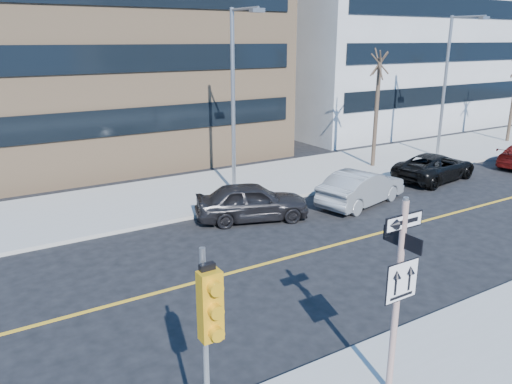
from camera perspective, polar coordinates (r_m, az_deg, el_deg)
ground at (r=12.67m, az=6.38°, el=-16.00°), size 120.00×120.00×0.00m
far_sidewalk at (r=32.66m, az=18.60°, el=4.14°), size 66.00×6.00×0.15m
road_centerline at (r=23.39m, az=23.91°, el=-1.56°), size 40.00×0.14×0.01m
sign_pole at (r=9.88m, az=15.96°, el=-10.45°), size 0.92×0.92×4.06m
traffic_signal at (r=7.32m, az=-5.33°, el=-14.88°), size 0.32×0.45×4.00m
parked_car_a at (r=19.67m, az=-0.45°, el=-1.09°), size 3.16×4.79×1.52m
parked_car_b at (r=21.99m, az=11.97°, el=0.50°), size 2.65×4.85×1.52m
parked_car_c at (r=26.92m, az=19.78°, el=2.73°), size 2.94×5.18×1.36m
streetlight_a at (r=21.93m, az=-2.34°, el=11.47°), size 0.55×2.25×8.00m
streetlight_b at (r=31.24m, az=21.19°, el=12.05°), size 0.55×2.25×8.00m
street_tree_west at (r=27.79m, az=13.94°, el=13.78°), size 1.80×1.80×6.35m
building_brick at (r=34.45m, az=-18.06°, el=19.81°), size 18.00×18.00×18.00m
building_grey_mid at (r=44.53m, az=12.53°, el=17.49°), size 20.00×16.00×15.00m
building_grey_far at (r=62.58m, az=25.18°, el=16.57°), size 18.00×18.00×16.00m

